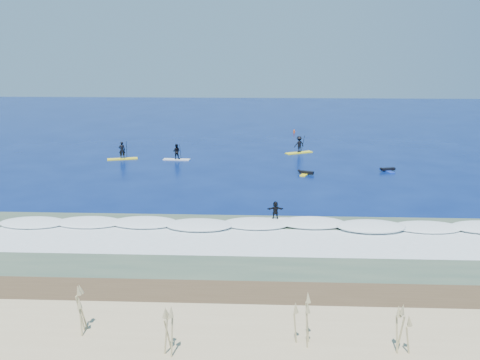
{
  "coord_description": "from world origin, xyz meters",
  "views": [
    {
      "loc": [
        1.48,
        -45.79,
        12.67
      ],
      "look_at": [
        -0.62,
        0.81,
        0.6
      ],
      "focal_mm": 40.0,
      "sensor_mm": 36.0,
      "label": 1
    }
  ],
  "objects_px": {
    "marker_buoy": "(294,131)",
    "sup_paddler_right": "(299,145)",
    "sup_paddler_left": "(122,153)",
    "sup_paddler_center": "(176,153)",
    "wave_surfer": "(275,211)",
    "prone_paddler_near": "(306,173)",
    "prone_paddler_far": "(387,170)"
  },
  "relations": [
    {
      "from": "prone_paddler_near",
      "to": "prone_paddler_far",
      "type": "distance_m",
      "value": 8.53
    },
    {
      "from": "sup_paddler_center",
      "to": "sup_paddler_right",
      "type": "xyz_separation_m",
      "value": [
        13.78,
        4.4,
        0.14
      ]
    },
    {
      "from": "sup_paddler_left",
      "to": "sup_paddler_center",
      "type": "xyz_separation_m",
      "value": [
        6.09,
        -0.08,
        0.05
      ]
    },
    {
      "from": "prone_paddler_far",
      "to": "marker_buoy",
      "type": "height_order",
      "value": "marker_buoy"
    },
    {
      "from": "sup_paddler_left",
      "to": "wave_surfer",
      "type": "xyz_separation_m",
      "value": [
        16.62,
        -20.69,
        0.08
      ]
    },
    {
      "from": "sup_paddler_left",
      "to": "sup_paddler_center",
      "type": "distance_m",
      "value": 6.09
    },
    {
      "from": "sup_paddler_left",
      "to": "sup_paddler_center",
      "type": "height_order",
      "value": "sup_paddler_left"
    },
    {
      "from": "sup_paddler_center",
      "to": "sup_paddler_right",
      "type": "height_order",
      "value": "sup_paddler_right"
    },
    {
      "from": "sup_paddler_center",
      "to": "marker_buoy",
      "type": "height_order",
      "value": "sup_paddler_center"
    },
    {
      "from": "sup_paddler_left",
      "to": "sup_paddler_right",
      "type": "relative_size",
      "value": 1.01
    },
    {
      "from": "marker_buoy",
      "to": "sup_paddler_center",
      "type": "bearing_deg",
      "value": -127.0
    },
    {
      "from": "sup_paddler_left",
      "to": "prone_paddler_far",
      "type": "relative_size",
      "value": 1.55
    },
    {
      "from": "sup_paddler_center",
      "to": "prone_paddler_near",
      "type": "xyz_separation_m",
      "value": [
        13.8,
        -6.04,
        -0.63
      ]
    },
    {
      "from": "sup_paddler_left",
      "to": "prone_paddler_near",
      "type": "height_order",
      "value": "sup_paddler_left"
    },
    {
      "from": "sup_paddler_right",
      "to": "wave_surfer",
      "type": "height_order",
      "value": "sup_paddler_right"
    },
    {
      "from": "marker_buoy",
      "to": "sup_paddler_right",
      "type": "bearing_deg",
      "value": -90.75
    },
    {
      "from": "marker_buoy",
      "to": "wave_surfer",
      "type": "bearing_deg",
      "value": -95.02
    },
    {
      "from": "sup_paddler_center",
      "to": "marker_buoy",
      "type": "xyz_separation_m",
      "value": [
        13.96,
        18.53,
        -0.51
      ]
    },
    {
      "from": "prone_paddler_far",
      "to": "wave_surfer",
      "type": "distance_m",
      "value": 20.03
    },
    {
      "from": "sup_paddler_center",
      "to": "sup_paddler_left",
      "type": "bearing_deg",
      "value": -176.58
    },
    {
      "from": "sup_paddler_left",
      "to": "marker_buoy",
      "type": "relative_size",
      "value": 5.65
    },
    {
      "from": "sup_paddler_right",
      "to": "prone_paddler_far",
      "type": "bearing_deg",
      "value": -73.43
    },
    {
      "from": "sup_paddler_center",
      "to": "prone_paddler_far",
      "type": "xyz_separation_m",
      "value": [
        22.15,
        -4.33,
        -0.63
      ]
    },
    {
      "from": "prone_paddler_far",
      "to": "wave_surfer",
      "type": "xyz_separation_m",
      "value": [
        -11.63,
        -16.29,
        0.65
      ]
    },
    {
      "from": "prone_paddler_near",
      "to": "prone_paddler_far",
      "type": "relative_size",
      "value": 0.97
    },
    {
      "from": "prone_paddler_far",
      "to": "marker_buoy",
      "type": "relative_size",
      "value": 3.64
    },
    {
      "from": "sup_paddler_left",
      "to": "wave_surfer",
      "type": "bearing_deg",
      "value": -67.43
    },
    {
      "from": "sup_paddler_right",
      "to": "prone_paddler_near",
      "type": "xyz_separation_m",
      "value": [
        0.03,
        -10.45,
        -0.76
      ]
    },
    {
      "from": "sup_paddler_right",
      "to": "sup_paddler_left",
      "type": "bearing_deg",
      "value": 165.03
    },
    {
      "from": "sup_paddler_right",
      "to": "marker_buoy",
      "type": "relative_size",
      "value": 5.56
    },
    {
      "from": "prone_paddler_near",
      "to": "sup_paddler_right",
      "type": "bearing_deg",
      "value": 22.23
    },
    {
      "from": "sup_paddler_left",
      "to": "prone_paddler_far",
      "type": "distance_m",
      "value": 28.59
    }
  ]
}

